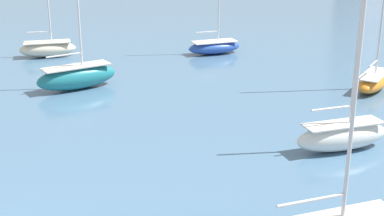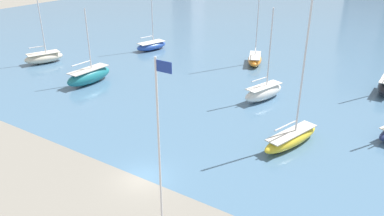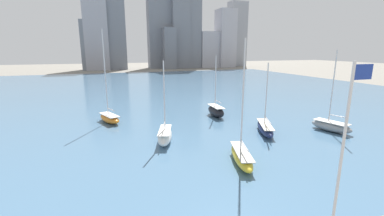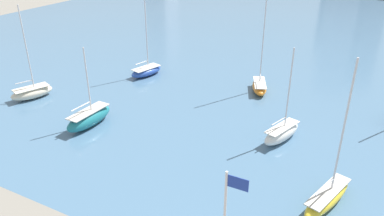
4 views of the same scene
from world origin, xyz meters
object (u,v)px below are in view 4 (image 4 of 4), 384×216
(sailboat_teal, at_px, (89,118))
(sailboat_white, at_px, (282,133))
(sailboat_blue, at_px, (146,71))
(sailboat_cream, at_px, (32,92))
(sailboat_yellow, at_px, (328,196))
(sailboat_orange, at_px, (260,85))

(sailboat_teal, bearing_deg, sailboat_white, 21.41)
(sailboat_blue, height_order, sailboat_white, sailboat_blue)
(sailboat_cream, height_order, sailboat_yellow, sailboat_yellow)
(sailboat_orange, xyz_separation_m, sailboat_yellow, (14.00, -22.68, -0.05))
(sailboat_teal, bearing_deg, sailboat_orange, 55.63)
(sailboat_orange, height_order, sailboat_white, sailboat_orange)
(sailboat_teal, distance_m, sailboat_orange, 26.38)
(sailboat_cream, height_order, sailboat_white, sailboat_cream)
(sailboat_cream, bearing_deg, sailboat_blue, 79.53)
(sailboat_blue, height_order, sailboat_cream, sailboat_blue)
(sailboat_yellow, relative_size, sailboat_white, 1.23)
(sailboat_blue, bearing_deg, sailboat_yellow, -15.42)
(sailboat_cream, distance_m, sailboat_yellow, 43.67)
(sailboat_teal, bearing_deg, sailboat_blue, 103.74)
(sailboat_teal, height_order, sailboat_white, sailboat_white)
(sailboat_orange, distance_m, sailboat_cream, 34.67)
(sailboat_yellow, bearing_deg, sailboat_teal, -166.08)
(sailboat_cream, relative_size, sailboat_yellow, 0.98)
(sailboat_blue, height_order, sailboat_yellow, sailboat_yellow)
(sailboat_blue, height_order, sailboat_orange, sailboat_orange)
(sailboat_orange, relative_size, sailboat_cream, 1.18)
(sailboat_cream, xyz_separation_m, sailboat_white, (36.57, 5.05, 0.05))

